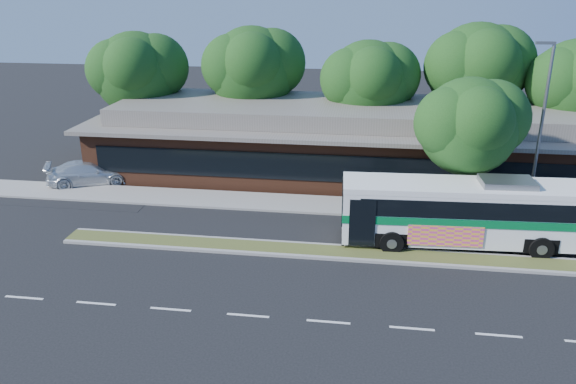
% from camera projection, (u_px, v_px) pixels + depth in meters
% --- Properties ---
extents(ground, '(120.00, 120.00, 0.00)m').
position_uv_depth(ground, '(337.00, 260.00, 25.14)').
color(ground, black).
rests_on(ground, ground).
extents(median_strip, '(26.00, 1.10, 0.15)m').
position_uv_depth(median_strip, '(337.00, 252.00, 25.68)').
color(median_strip, '#4A4F21').
rests_on(median_strip, ground).
extents(sidewalk, '(44.00, 2.60, 0.12)m').
position_uv_depth(sidewalk, '(344.00, 206.00, 31.06)').
color(sidewalk, gray).
rests_on(sidewalk, ground).
extents(parking_lot, '(14.00, 12.00, 0.01)m').
position_uv_depth(parking_lot, '(71.00, 172.00, 36.79)').
color(parking_lot, black).
rests_on(parking_lot, ground).
extents(plaza_building, '(33.20, 11.20, 4.45)m').
position_uv_depth(plaza_building, '(350.00, 139.00, 36.46)').
color(plaza_building, '#5C2F1C').
rests_on(plaza_building, ground).
extents(lamp_post, '(0.93, 0.18, 9.07)m').
position_uv_depth(lamp_post, '(540.00, 128.00, 27.75)').
color(lamp_post, slate).
rests_on(lamp_post, ground).
extents(tree_bg_a, '(6.47, 5.80, 8.63)m').
position_uv_depth(tree_bg_a, '(143.00, 72.00, 39.07)').
color(tree_bg_a, black).
rests_on(tree_bg_a, ground).
extents(tree_bg_b, '(6.69, 6.00, 9.00)m').
position_uv_depth(tree_bg_b, '(258.00, 68.00, 38.85)').
color(tree_bg_b, black).
rests_on(tree_bg_b, ground).
extents(tree_bg_c, '(6.24, 5.60, 8.26)m').
position_uv_depth(tree_bg_c, '(374.00, 81.00, 37.06)').
color(tree_bg_c, black).
rests_on(tree_bg_c, ground).
extents(tree_bg_d, '(6.91, 6.20, 9.37)m').
position_uv_depth(tree_bg_d, '(483.00, 68.00, 36.78)').
color(tree_bg_d, black).
rests_on(tree_bg_d, ground).
extents(transit_bus, '(11.98, 3.19, 3.33)m').
position_uv_depth(transit_bus, '(472.00, 208.00, 25.93)').
color(transit_bus, white).
rests_on(transit_bus, ground).
extents(sedan, '(5.38, 3.84, 1.45)m').
position_uv_depth(sedan, '(89.00, 173.00, 34.44)').
color(sedan, silver).
rests_on(sedan, ground).
extents(sidewalk_tree, '(5.39, 4.84, 7.45)m').
position_uv_depth(sidewalk_tree, '(476.00, 124.00, 27.55)').
color(sidewalk_tree, black).
rests_on(sidewalk_tree, ground).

